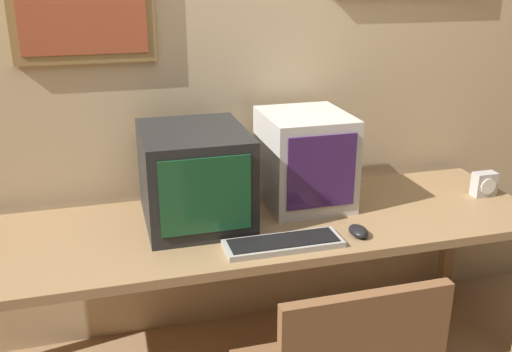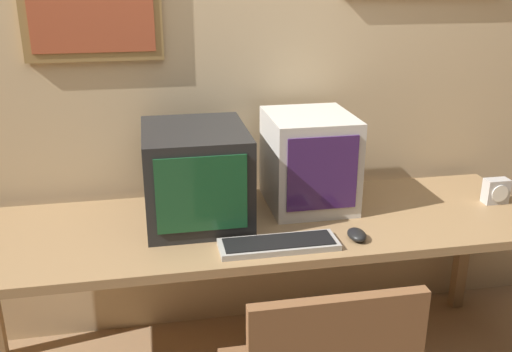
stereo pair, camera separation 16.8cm
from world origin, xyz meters
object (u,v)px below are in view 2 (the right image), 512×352
at_px(monitor_left, 196,174).
at_px(desk_clock, 496,191).
at_px(mouse_near_keyboard, 357,235).
at_px(monitor_right, 309,160).
at_px(keyboard_main, 279,244).

xyz_separation_m(monitor_left, desk_clock, (1.29, -0.09, -0.13)).
distance_m(mouse_near_keyboard, desk_clock, 0.75).
height_order(monitor_right, keyboard_main, monitor_right).
bearing_deg(keyboard_main, monitor_left, 129.70).
bearing_deg(monitor_left, desk_clock, -3.92).
distance_m(monitor_right, keyboard_main, 0.48).
bearing_deg(desk_clock, mouse_near_keyboard, -162.49).
xyz_separation_m(keyboard_main, desk_clock, (1.02, 0.23, 0.04)).
xyz_separation_m(monitor_left, keyboard_main, (0.27, -0.32, -0.18)).
bearing_deg(monitor_right, mouse_near_keyboard, -76.82).
bearing_deg(monitor_left, mouse_near_keyboard, -28.79).
xyz_separation_m(monitor_right, keyboard_main, (-0.22, -0.38, -0.19)).
height_order(monitor_right, mouse_near_keyboard, monitor_right).
xyz_separation_m(monitor_right, desk_clock, (0.80, -0.15, -0.14)).
bearing_deg(mouse_near_keyboard, desk_clock, 17.51).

